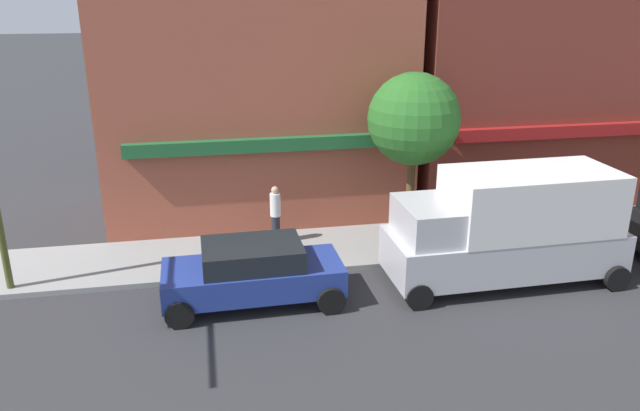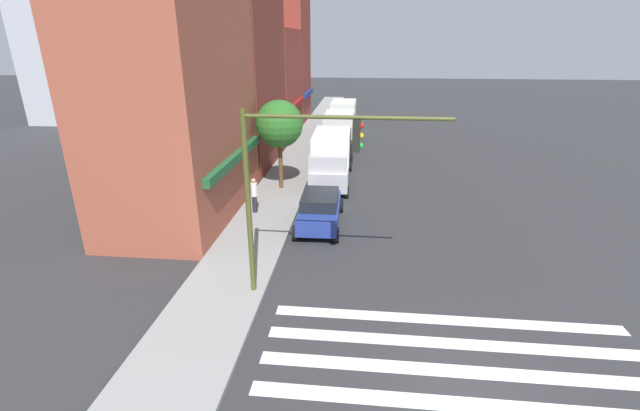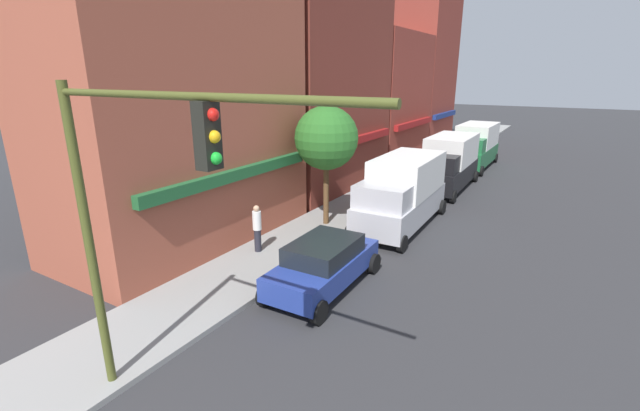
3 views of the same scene
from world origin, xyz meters
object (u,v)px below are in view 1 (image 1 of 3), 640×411
Objects in this scene: sedan_blue at (253,272)px; street_tree at (414,120)px; pedestrian_white_shirt at (275,213)px; box_truck_silver at (509,225)px.

sedan_blue is 0.87× the size of street_tree.
pedestrian_white_shirt is 0.35× the size of street_tree.
sedan_blue is at bearing 178.95° from box_truck_silver.
pedestrian_white_shirt is at bearing 72.95° from sedan_blue.
box_truck_silver is 4.03m from street_tree.
street_tree is (4.96, 2.80, 3.04)m from sedan_blue.
street_tree is at bearing 90.81° from pedestrian_white_shirt.
sedan_blue is at bearing -150.54° from street_tree.
box_truck_silver is 6.70m from pedestrian_white_shirt.
sedan_blue is at bearing -6.57° from pedestrian_white_shirt.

